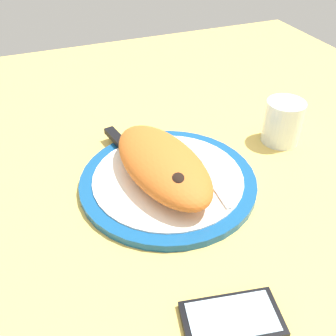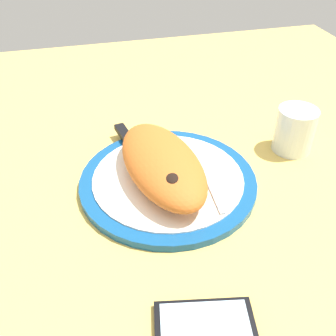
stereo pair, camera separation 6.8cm
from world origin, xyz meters
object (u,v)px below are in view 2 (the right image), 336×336
at_px(water_glass, 294,133).
at_px(smartphone, 205,325).
at_px(fork, 206,174).
at_px(calzone, 162,163).
at_px(knife, 132,146).
at_px(plate, 168,181).

bearing_deg(water_glass, smartphone, 137.85).
bearing_deg(smartphone, fork, -18.84).
relative_size(calzone, fork, 1.57).
xyz_separation_m(knife, smartphone, (-0.39, -0.02, -0.02)).
relative_size(knife, smartphone, 1.74).
xyz_separation_m(calzone, knife, (0.10, 0.04, -0.03)).
distance_m(plate, knife, 0.11).
height_order(smartphone, water_glass, water_glass).
distance_m(fork, knife, 0.16).
distance_m(calzone, fork, 0.08).
xyz_separation_m(plate, fork, (-0.01, -0.07, 0.01)).
xyz_separation_m(calzone, smartphone, (-0.28, 0.01, -0.04)).
bearing_deg(smartphone, knife, 3.12).
bearing_deg(fork, knife, 43.70).
xyz_separation_m(plate, calzone, (0.00, 0.01, 0.04)).
height_order(plate, water_glass, water_glass).
height_order(fork, knife, knife).
relative_size(fork, smartphone, 1.26).
height_order(calzone, smartphone, calzone).
bearing_deg(water_glass, calzone, 99.28).
height_order(plate, smartphone, plate).
bearing_deg(calzone, water_glass, -80.72).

